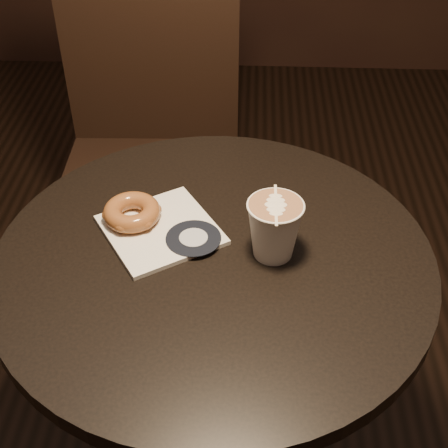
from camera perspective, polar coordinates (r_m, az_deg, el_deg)
The scene contains 5 objects.
cafe_table at distance 1.13m, azimuth -0.84°, elevation -10.11°, with size 0.70×0.70×0.75m.
chair at distance 1.60m, azimuth -6.71°, elevation 9.44°, with size 0.45×0.45×1.11m.
pastry_bag at distance 1.03m, azimuth -5.81°, elevation -0.54°, with size 0.17×0.17×0.01m, color white.
doughnut at distance 1.04m, azimuth -8.42°, elevation 1.09°, with size 0.10×0.10×0.03m, color brown.
latte_cup at distance 0.96m, azimuth 4.61°, elevation -0.51°, with size 0.09×0.09×0.10m, color white, non-canonical shape.
Camera 1 is at (0.05, -0.73, 1.42)m, focal length 50.00 mm.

